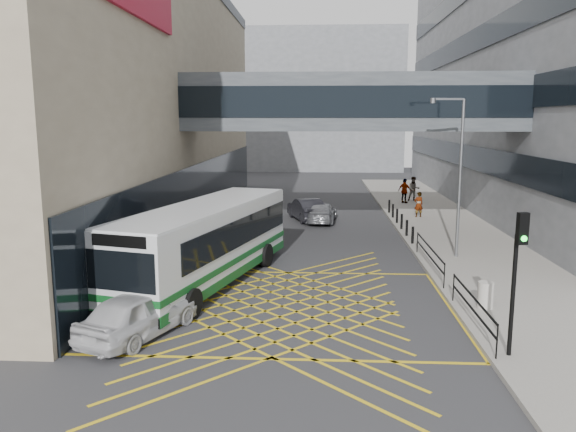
% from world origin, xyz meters
% --- Properties ---
extents(ground, '(120.00, 120.00, 0.00)m').
position_xyz_m(ground, '(0.00, 0.00, 0.00)').
color(ground, '#333335').
extents(building_whsmith, '(24.17, 42.00, 16.00)m').
position_xyz_m(building_whsmith, '(-17.98, 16.00, 8.00)').
color(building_whsmith, gray).
rests_on(building_whsmith, ground).
extents(building_far, '(28.00, 16.00, 18.00)m').
position_xyz_m(building_far, '(-2.00, 60.00, 9.00)').
color(building_far, slate).
rests_on(building_far, ground).
extents(skybridge, '(20.00, 4.10, 3.00)m').
position_xyz_m(skybridge, '(3.00, 12.00, 7.50)').
color(skybridge, '#42484D').
rests_on(skybridge, ground).
extents(pavement, '(6.00, 54.00, 0.16)m').
position_xyz_m(pavement, '(9.00, 15.00, 0.08)').
color(pavement, gray).
rests_on(pavement, ground).
extents(box_junction, '(12.00, 9.00, 0.01)m').
position_xyz_m(box_junction, '(0.00, 0.00, 0.00)').
color(box_junction, gold).
rests_on(box_junction, ground).
extents(bus, '(5.61, 11.94, 3.27)m').
position_xyz_m(bus, '(-3.19, 2.70, 1.75)').
color(bus, silver).
rests_on(bus, ground).
extents(car_white, '(3.55, 5.09, 1.50)m').
position_xyz_m(car_white, '(-4.21, -3.04, 0.75)').
color(car_white, silver).
rests_on(car_white, ground).
extents(car_dark, '(3.18, 5.03, 1.47)m').
position_xyz_m(car_dark, '(0.49, 17.52, 0.73)').
color(car_dark, black).
rests_on(car_dark, ground).
extents(car_silver, '(2.22, 4.48, 1.35)m').
position_xyz_m(car_silver, '(1.50, 16.88, 0.67)').
color(car_silver, gray).
rests_on(car_silver, ground).
extents(traffic_light, '(0.31, 0.48, 4.04)m').
position_xyz_m(traffic_light, '(6.61, -4.32, 2.79)').
color(traffic_light, black).
rests_on(traffic_light, pavement).
extents(street_lamp, '(1.68, 0.49, 7.41)m').
position_xyz_m(street_lamp, '(7.70, 7.22, 4.38)').
color(street_lamp, slate).
rests_on(street_lamp, pavement).
extents(litter_bin, '(0.53, 0.53, 0.92)m').
position_xyz_m(litter_bin, '(7.07, -0.24, 0.62)').
color(litter_bin, '#ADA89E').
rests_on(litter_bin, pavement).
extents(kerb_railings, '(0.05, 12.54, 1.00)m').
position_xyz_m(kerb_railings, '(6.15, 1.78, 0.88)').
color(kerb_railings, black).
rests_on(kerb_railings, pavement).
extents(bollards, '(0.14, 10.14, 0.90)m').
position_xyz_m(bollards, '(6.25, 15.00, 0.61)').
color(bollards, black).
rests_on(bollards, pavement).
extents(pedestrian_a, '(0.77, 0.64, 1.69)m').
position_xyz_m(pedestrian_a, '(7.98, 18.28, 1.01)').
color(pedestrian_a, gray).
rests_on(pedestrian_a, pavement).
extents(pedestrian_b, '(0.97, 0.59, 1.94)m').
position_xyz_m(pedestrian_b, '(8.90, 25.80, 1.13)').
color(pedestrian_b, gray).
rests_on(pedestrian_b, pavement).
extents(pedestrian_c, '(1.21, 1.15, 1.91)m').
position_xyz_m(pedestrian_c, '(8.00, 24.60, 1.12)').
color(pedestrian_c, gray).
rests_on(pedestrian_c, pavement).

